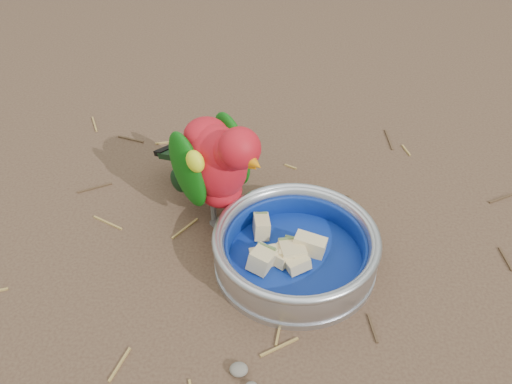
# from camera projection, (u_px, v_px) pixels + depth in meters

# --- Properties ---
(ground) EXTENTS (60.00, 60.00, 0.00)m
(ground) POSITION_uv_depth(u_px,v_px,m) (312.00, 300.00, 0.79)
(ground) COLOR #503929
(food_bowl) EXTENTS (0.24, 0.24, 0.02)m
(food_bowl) POSITION_uv_depth(u_px,v_px,m) (295.00, 261.00, 0.84)
(food_bowl) COLOR #B2B2BA
(food_bowl) RESTS_ON ground
(bowl_wall) EXTENTS (0.24, 0.24, 0.04)m
(bowl_wall) POSITION_uv_depth(u_px,v_px,m) (296.00, 247.00, 0.82)
(bowl_wall) COLOR #B2B2BA
(bowl_wall) RESTS_ON food_bowl
(fruit_wedges) EXTENTS (0.14, 0.14, 0.03)m
(fruit_wedges) POSITION_uv_depth(u_px,v_px,m) (296.00, 250.00, 0.82)
(fruit_wedges) COLOR beige
(fruit_wedges) RESTS_ON food_bowl
(lory_parrot) EXTENTS (0.24, 0.25, 0.19)m
(lory_parrot) POSITION_uv_depth(u_px,v_px,m) (217.00, 170.00, 0.86)
(lory_parrot) COLOR red
(lory_parrot) RESTS_ON ground
(ground_debris) EXTENTS (0.90, 0.80, 0.01)m
(ground_debris) POSITION_uv_depth(u_px,v_px,m) (343.00, 276.00, 0.82)
(ground_debris) COLOR #9F7D3F
(ground_debris) RESTS_ON ground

